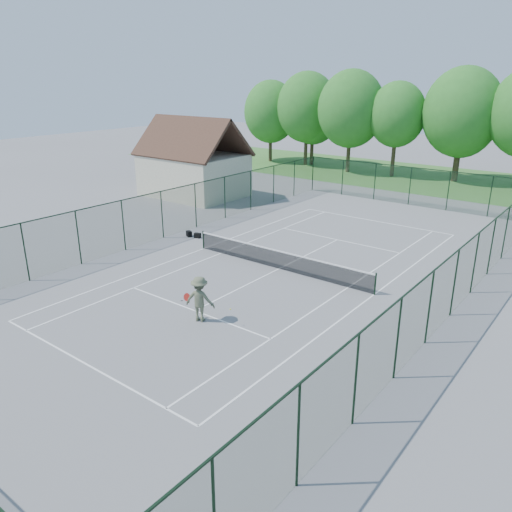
% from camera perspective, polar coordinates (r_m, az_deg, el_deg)
% --- Properties ---
extents(ground, '(140.00, 140.00, 0.00)m').
position_cam_1_polar(ground, '(26.65, 2.63, -1.48)').
color(ground, gray).
rests_on(ground, ground).
extents(grass_far, '(80.00, 16.00, 0.01)m').
position_cam_1_polar(grass_far, '(53.23, 21.77, 7.93)').
color(grass_far, '#447F34').
rests_on(grass_far, ground).
extents(court_lines, '(11.05, 23.85, 0.01)m').
position_cam_1_polar(court_lines, '(26.65, 2.63, -1.47)').
color(court_lines, white).
rests_on(court_lines, ground).
extents(tennis_net, '(11.08, 0.08, 1.10)m').
position_cam_1_polar(tennis_net, '(26.45, 2.65, -0.32)').
color(tennis_net, black).
rests_on(tennis_net, ground).
extents(fence_enclosure, '(18.05, 36.05, 3.02)m').
position_cam_1_polar(fence_enclosure, '(26.13, 2.68, 1.71)').
color(fence_enclosure, '#183921').
rests_on(fence_enclosure, ground).
extents(utility_building, '(8.60, 6.27, 6.63)m').
position_cam_1_polar(utility_building, '(43.34, -7.20, 10.95)').
color(utility_building, beige).
rests_on(utility_building, ground).
extents(tree_line_far, '(39.40, 6.40, 9.70)m').
position_cam_1_polar(tree_line_far, '(52.48, 22.61, 14.32)').
color(tree_line_far, '#443624').
rests_on(tree_line_far, ground).
extents(sports_bag_a, '(0.51, 0.42, 0.35)m').
position_cam_1_polar(sports_bag_a, '(32.31, -7.66, 2.54)').
color(sports_bag_a, black).
rests_on(sports_bag_a, ground).
extents(sports_bag_b, '(0.45, 0.34, 0.31)m').
position_cam_1_polar(sports_bag_b, '(31.95, -6.70, 2.34)').
color(sports_bag_b, black).
rests_on(sports_bag_b, ground).
extents(tennis_player, '(2.24, 1.13, 1.96)m').
position_cam_1_polar(tennis_player, '(20.87, -6.45, -4.91)').
color(tennis_player, '#5A5F45').
rests_on(tennis_player, ground).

